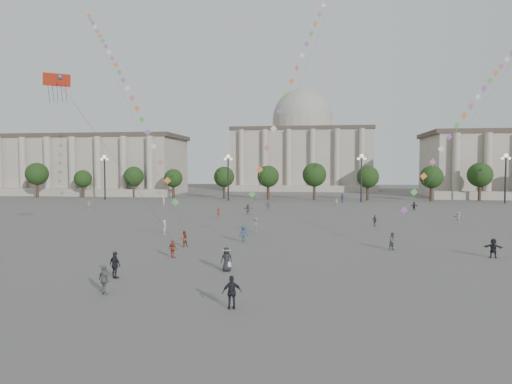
# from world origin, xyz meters

# --- Properties ---
(ground) EXTENTS (360.00, 360.00, 0.00)m
(ground) POSITION_xyz_m (0.00, 0.00, 0.00)
(ground) COLOR #52504D
(ground) RESTS_ON ground
(hall_west) EXTENTS (84.00, 26.22, 17.20)m
(hall_west) POSITION_xyz_m (-75.00, 93.89, 8.43)
(hall_west) COLOR #A19787
(hall_west) RESTS_ON ground
(hall_central) EXTENTS (48.30, 34.30, 35.50)m
(hall_central) POSITION_xyz_m (0.00, 129.22, 14.23)
(hall_central) COLOR #A19787
(hall_central) RESTS_ON ground
(tree_row) EXTENTS (137.12, 5.12, 8.00)m
(tree_row) POSITION_xyz_m (0.00, 78.00, 5.39)
(tree_row) COLOR #37251B
(tree_row) RESTS_ON ground
(lamp_post_far_west) EXTENTS (2.00, 0.90, 10.65)m
(lamp_post_far_west) POSITION_xyz_m (-45.00, 70.00, 7.35)
(lamp_post_far_west) COLOR #262628
(lamp_post_far_west) RESTS_ON ground
(lamp_post_mid_west) EXTENTS (2.00, 0.90, 10.65)m
(lamp_post_mid_west) POSITION_xyz_m (-15.00, 70.00, 7.35)
(lamp_post_mid_west) COLOR #262628
(lamp_post_mid_west) RESTS_ON ground
(lamp_post_mid_east) EXTENTS (2.00, 0.90, 10.65)m
(lamp_post_mid_east) POSITION_xyz_m (15.00, 70.00, 7.35)
(lamp_post_mid_east) COLOR #262628
(lamp_post_mid_east) RESTS_ON ground
(lamp_post_far_east) EXTENTS (2.00, 0.90, 10.65)m
(lamp_post_far_east) POSITION_xyz_m (45.00, 70.00, 7.35)
(lamp_post_far_east) COLOR #262628
(lamp_post_far_east) RESTS_ON ground
(person_crowd_0) EXTENTS (1.22, 0.98, 1.94)m
(person_crowd_0) POSITION_xyz_m (10.72, 68.00, 0.97)
(person_crowd_0) COLOR #3A5382
(person_crowd_0) RESTS_ON ground
(person_crowd_3) EXTENTS (1.60, 0.96, 1.65)m
(person_crowd_3) POSITION_xyz_m (19.89, 7.16, 0.82)
(person_crowd_3) COLOR black
(person_crowd_3) RESTS_ON ground
(person_crowd_4) EXTENTS (1.36, 1.42, 1.61)m
(person_crowd_4) POSITION_xyz_m (9.04, 57.12, 0.81)
(person_crowd_4) COLOR #BAB9B5
(person_crowd_4) RESTS_ON ground
(person_crowd_6) EXTENTS (1.30, 0.91, 1.84)m
(person_crowd_6) POSITION_xyz_m (-1.82, 19.19, 0.92)
(person_crowd_6) COLOR slate
(person_crowd_6) RESTS_ON ground
(person_crowd_7) EXTENTS (1.40, 1.31, 1.57)m
(person_crowd_7) POSITION_xyz_m (24.47, 32.29, 0.78)
(person_crowd_7) COLOR silver
(person_crowd_7) RESTS_ON ground
(person_crowd_9) EXTENTS (1.46, 0.89, 1.50)m
(person_crowd_9) POSITION_xyz_m (22.46, 51.06, 0.75)
(person_crowd_9) COLOR black
(person_crowd_9) RESTS_ON ground
(person_crowd_10) EXTENTS (0.48, 0.69, 1.82)m
(person_crowd_10) POSITION_xyz_m (-25.21, 54.89, 0.91)
(person_crowd_10) COLOR silver
(person_crowd_10) RESTS_ON ground
(person_crowd_12) EXTENTS (1.72, 0.99, 1.76)m
(person_crowd_12) POSITION_xyz_m (-5.79, 39.65, 0.88)
(person_crowd_12) COLOR slate
(person_crowd_12) RESTS_ON ground
(person_crowd_13) EXTENTS (0.58, 0.69, 1.61)m
(person_crowd_13) POSITION_xyz_m (-11.97, 16.74, 0.81)
(person_crowd_13) COLOR silver
(person_crowd_13) RESTS_ON ground
(person_crowd_16) EXTENTS (0.99, 0.46, 1.65)m
(person_crowd_16) POSITION_xyz_m (-3.31, 46.64, 0.83)
(person_crowd_16) COLOR slate
(person_crowd_16) RESTS_ON ground
(person_crowd_17) EXTENTS (0.95, 1.13, 1.52)m
(person_crowd_17) POSITION_xyz_m (-9.57, 34.58, 0.76)
(person_crowd_17) COLOR brown
(person_crowd_17) RESTS_ON ground
(person_crowd_18) EXTENTS (0.82, 0.94, 1.51)m
(person_crowd_18) POSITION_xyz_m (12.69, 27.15, 0.76)
(person_crowd_18) COLOR #5E5E62
(person_crowd_18) RESTS_ON ground
(person_crowd_19) EXTENTS (1.20, 0.79, 1.90)m
(person_crowd_19) POSITION_xyz_m (-34.47, 42.16, 0.95)
(person_crowd_19) COLOR beige
(person_crowd_19) RESTS_ON ground
(person_crowd_21) EXTENTS (0.67, 0.59, 1.54)m
(person_crowd_21) POSITION_xyz_m (9.18, 58.12, 0.77)
(person_crowd_21) COLOR gray
(person_crowd_21) RESTS_ON ground
(tourist_0) EXTENTS (0.95, 0.72, 1.50)m
(tourist_0) POSITION_xyz_m (-6.78, 3.63, 0.75)
(tourist_0) COLOR #963E28
(tourist_0) RESTS_ON ground
(tourist_1) EXTENTS (1.16, 0.92, 1.84)m
(tourist_1) POSITION_xyz_m (-8.44, -3.81, 0.92)
(tourist_1) COLOR black
(tourist_1) RESTS_ON ground
(tourist_3) EXTENTS (1.10, 0.88, 1.75)m
(tourist_3) POSITION_xyz_m (-7.34, -7.65, 0.87)
(tourist_3) COLOR slate
(tourist_3) RESTS_ON ground
(tourist_4) EXTENTS (1.14, 0.74, 1.79)m
(tourist_4) POSITION_xyz_m (0.71, -9.41, 0.90)
(tourist_4) COLOR black
(tourist_4) RESTS_ON ground
(kite_flyer_0) EXTENTS (0.94, 0.93, 1.53)m
(kite_flyer_0) POSITION_xyz_m (-7.40, 8.99, 0.77)
(kite_flyer_0) COLOR brown
(kite_flyer_0) RESTS_ON ground
(kite_flyer_1) EXTENTS (1.25, 1.26, 1.74)m
(kite_flyer_1) POSITION_xyz_m (-2.15, 12.40, 0.87)
(kite_flyer_1) COLOR navy
(kite_flyer_1) RESTS_ON ground
(kite_flyer_2) EXTENTS (1.00, 0.94, 1.63)m
(kite_flyer_2) POSITION_xyz_m (12.14, 9.76, 0.82)
(kite_flyer_2) COLOR #59595D
(kite_flyer_2) RESTS_ON ground
(hat_person) EXTENTS (1.03, 0.90, 1.77)m
(hat_person) POSITION_xyz_m (-1.32, -0.70, 0.92)
(hat_person) COLOR black
(hat_person) RESTS_ON ground
(dragon_kite) EXTENTS (6.21, 1.65, 16.97)m
(dragon_kite) POSITION_xyz_m (-16.94, 3.98, 14.31)
(dragon_kite) COLOR red
(dragon_kite) RESTS_ON ground
(kite_train_west) EXTENTS (31.72, 42.82, 65.98)m
(kite_train_west) POSITION_xyz_m (-24.29, 32.22, 21.69)
(kite_train_west) COLOR #3F3F3F
(kite_train_west) RESTS_ON ground
(kite_train_mid) EXTENTS (14.74, 44.80, 69.99)m
(kite_train_mid) POSITION_xyz_m (5.40, 36.45, 29.44)
(kite_train_mid) COLOR #3F3F3F
(kite_train_mid) RESTS_ON ground
(kite_train_east) EXTENTS (28.30, 34.58, 55.14)m
(kite_train_east) POSITION_xyz_m (27.06, 28.36, 18.50)
(kite_train_east) COLOR #3F3F3F
(kite_train_east) RESTS_ON ground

